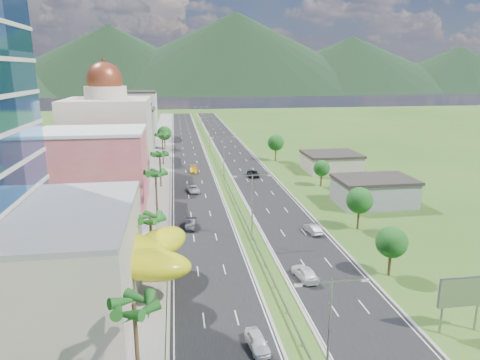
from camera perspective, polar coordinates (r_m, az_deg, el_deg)
name	(u,v)px	position (r m, az deg, el deg)	size (l,w,h in m)	color
ground	(264,267)	(61.28, 3.28, -11.49)	(500.00, 500.00, 0.00)	#2D5119
road_left	(189,151)	(146.39, -6.86, 3.84)	(11.00, 260.00, 0.04)	black
road_right	(232,150)	(147.58, -1.02, 4.03)	(11.00, 260.00, 0.04)	black
sidewalk_left	(160,152)	(146.43, -10.58, 3.71)	(7.00, 260.00, 0.12)	gray
median_guardrail	(216,159)	(129.07, -3.26, 2.76)	(0.10, 216.06, 0.76)	gray
streetlight_median_a	(329,327)	(37.03, 11.81, -18.67)	(6.04, 0.25, 11.00)	gray
streetlight_median_b	(252,200)	(67.94, 1.64, -2.70)	(6.04, 0.25, 11.00)	gray
streetlight_median_c	(224,153)	(106.42, -2.18, 3.61)	(6.04, 0.25, 11.00)	gray
streetlight_median_d	(209,129)	(150.66, -4.13, 6.80)	(6.04, 0.25, 11.00)	gray
streetlight_median_e	(201,116)	(195.24, -5.20, 8.53)	(6.04, 0.25, 11.00)	gray
lime_canopy	(111,255)	(55.07, -16.84, -9.52)	(18.00, 15.00, 7.40)	#BCBD12
pink_shophouse	(94,170)	(89.52, -18.93, 1.23)	(20.00, 15.00, 15.00)	#C24F5E
domed_building	(109,134)	(111.17, -17.08, 5.86)	(20.00, 20.00, 28.70)	beige
midrise_grey	(125,133)	(136.05, -15.09, 6.04)	(16.00, 15.00, 16.00)	gray
midrise_beige	(132,129)	(157.93, -14.21, 6.66)	(16.00, 15.00, 13.00)	#BEAF9C
midrise_white	(137,115)	(180.40, -13.60, 8.42)	(16.00, 15.00, 18.00)	silver
billboard	(462,294)	(51.06, 27.49, -13.29)	(5.20, 0.35, 6.20)	gray
shed_near	(374,192)	(91.55, 17.41, -1.60)	(15.00, 10.00, 5.00)	gray
shed_far	(331,163)	(119.12, 12.06, 2.24)	(14.00, 12.00, 4.40)	#BEAF9C
palm_tree_a	(134,309)	(37.20, -13.93, -16.33)	(3.60, 3.60, 9.10)	#47301C
palm_tree_b	(150,220)	(59.38, -11.89, -5.27)	(3.60, 3.60, 8.10)	#47301C
palm_tree_c	(156,175)	(78.14, -11.20, 0.65)	(3.60, 3.60, 9.60)	#47301C
palm_tree_d	(160,156)	(100.80, -10.66, 3.22)	(3.60, 3.60, 8.60)	#47301C
palm_tree_e	(162,136)	(125.30, -10.33, 5.76)	(3.60, 3.60, 9.40)	#47301C
leafy_tree_lfar	(164,133)	(150.42, -10.05, 6.15)	(4.90, 4.90, 8.05)	#47301C
leafy_tree_ra	(392,242)	(60.30, 19.57, -7.83)	(4.20, 4.20, 6.90)	#47301C
leafy_tree_rb	(360,201)	(75.79, 15.66, -2.65)	(4.55, 4.55, 7.47)	#47301C
leafy_tree_rc	(322,168)	(102.20, 10.84, 1.54)	(3.85, 3.85, 6.33)	#47301C
leafy_tree_rd	(276,143)	(129.11, 4.80, 4.97)	(4.90, 4.90, 8.05)	#47301C
mountain_ridge	(236,93)	(509.63, -0.52, 11.48)	(860.00, 140.00, 90.00)	black
car_white_near_left	(257,342)	(45.17, 2.33, -20.73)	(1.75, 4.35, 1.48)	white
car_dark_left	(191,223)	(75.37, -6.57, -5.76)	(1.71, 4.91, 1.62)	black
car_silver_mid_left	(193,189)	(96.80, -6.24, -1.22)	(2.36, 5.11, 1.42)	#AFB3B7
car_yellow_far_left	(194,169)	(115.84, -6.18, 1.43)	(2.15, 5.30, 1.54)	gold
car_white_near_right	(305,273)	(58.19, 8.64, -12.12)	(2.07, 5.15, 1.75)	white
car_silver_right	(313,229)	(73.62, 9.69, -6.43)	(1.59, 4.57, 1.50)	#9A9CA1
car_dark_far_right	(253,173)	(110.77, 1.71, 0.93)	(2.68, 5.81, 1.61)	black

